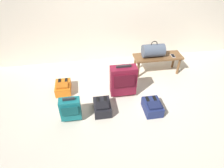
% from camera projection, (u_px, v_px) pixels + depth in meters
% --- Properties ---
extents(ground_plane, '(6.60, 6.60, 0.00)m').
position_uv_depth(ground_plane, '(135.00, 101.00, 3.47)').
color(ground_plane, beige).
extents(bench, '(1.00, 0.36, 0.40)m').
position_uv_depth(bench, '(158.00, 58.00, 4.00)').
color(bench, brown).
rests_on(bench, ground).
extents(duffel_bag_slate, '(0.44, 0.26, 0.34)m').
position_uv_depth(duffel_bag_slate, '(153.00, 50.00, 3.86)').
color(duffel_bag_slate, '#475160').
rests_on(duffel_bag_slate, bench).
extents(cell_phone, '(0.07, 0.14, 0.01)m').
position_uv_depth(cell_phone, '(173.00, 56.00, 3.95)').
color(cell_phone, silver).
rests_on(cell_phone, bench).
extents(suitcase_upright_burgundy, '(0.46, 0.23, 0.64)m').
position_uv_depth(suitcase_upright_burgundy, '(123.00, 80.00, 3.40)').
color(suitcase_upright_burgundy, maroon).
rests_on(suitcase_upright_burgundy, ground).
extents(suitcase_small_teal, '(0.32, 0.19, 0.46)m').
position_uv_depth(suitcase_small_teal, '(70.00, 109.00, 2.97)').
color(suitcase_small_teal, '#14666B').
rests_on(suitcase_small_teal, ground).
extents(backpack_dark, '(0.28, 0.38, 0.21)m').
position_uv_depth(backpack_dark, '(102.00, 107.00, 3.20)').
color(backpack_dark, black).
rests_on(backpack_dark, ground).
extents(backpack_navy, '(0.28, 0.38, 0.21)m').
position_uv_depth(backpack_navy, '(152.00, 107.00, 3.21)').
color(backpack_navy, navy).
rests_on(backpack_navy, ground).
extents(backpack_orange, '(0.28, 0.38, 0.21)m').
position_uv_depth(backpack_orange, '(63.00, 87.00, 3.62)').
color(backpack_orange, orange).
rests_on(backpack_orange, ground).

